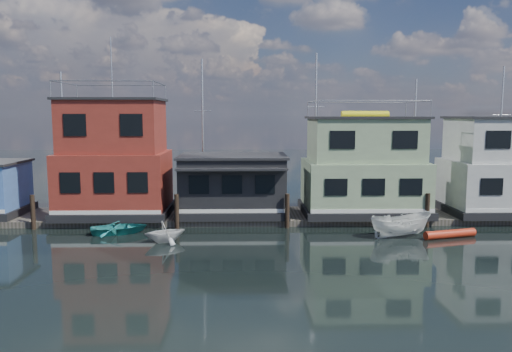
{
  "coord_description": "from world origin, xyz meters",
  "views": [
    {
      "loc": [
        0.2,
        -21.89,
        7.23
      ],
      "look_at": [
        1.09,
        12.0,
        3.0
      ],
      "focal_mm": 35.0,
      "sensor_mm": 36.0,
      "label": 1
    }
  ],
  "objects_px": {
    "houseboat_white": "(507,168)",
    "dinghy_white": "(165,232)",
    "motorboat": "(401,225)",
    "houseboat_green": "(364,168)",
    "houseboat_dark": "(233,185)",
    "houseboat_red": "(115,160)",
    "dinghy_teal": "(119,228)",
    "red_kayak": "(450,234)"
  },
  "relations": [
    {
      "from": "houseboat_white",
      "to": "dinghy_white",
      "type": "height_order",
      "value": "houseboat_white"
    },
    {
      "from": "motorboat",
      "to": "houseboat_green",
      "type": "bearing_deg",
      "value": -1.52
    },
    {
      "from": "dinghy_white",
      "to": "houseboat_dark",
      "type": "bearing_deg",
      "value": -56.63
    },
    {
      "from": "houseboat_red",
      "to": "houseboat_dark",
      "type": "height_order",
      "value": "houseboat_red"
    },
    {
      "from": "houseboat_dark",
      "to": "dinghy_teal",
      "type": "bearing_deg",
      "value": -149.73
    },
    {
      "from": "dinghy_white",
      "to": "red_kayak",
      "type": "bearing_deg",
      "value": -113.55
    },
    {
      "from": "red_kayak",
      "to": "dinghy_teal",
      "type": "relative_size",
      "value": 0.99
    },
    {
      "from": "red_kayak",
      "to": "houseboat_red",
      "type": "bearing_deg",
      "value": 149.22
    },
    {
      "from": "houseboat_green",
      "to": "dinghy_teal",
      "type": "distance_m",
      "value": 16.66
    },
    {
      "from": "red_kayak",
      "to": "dinghy_white",
      "type": "distance_m",
      "value": 16.57
    },
    {
      "from": "houseboat_red",
      "to": "houseboat_dark",
      "type": "relative_size",
      "value": 1.6
    },
    {
      "from": "houseboat_dark",
      "to": "houseboat_green",
      "type": "height_order",
      "value": "houseboat_green"
    },
    {
      "from": "houseboat_dark",
      "to": "red_kayak",
      "type": "xyz_separation_m",
      "value": [
        12.82,
        -5.61,
        -2.17
      ]
    },
    {
      "from": "houseboat_red",
      "to": "houseboat_green",
      "type": "bearing_deg",
      "value": 0.0
    },
    {
      "from": "houseboat_white",
      "to": "red_kayak",
      "type": "xyz_separation_m",
      "value": [
        -6.18,
        -5.63,
        -3.29
      ]
    },
    {
      "from": "houseboat_dark",
      "to": "houseboat_green",
      "type": "relative_size",
      "value": 0.88
    },
    {
      "from": "houseboat_dark",
      "to": "dinghy_teal",
      "type": "distance_m",
      "value": 8.19
    },
    {
      "from": "red_kayak",
      "to": "motorboat",
      "type": "xyz_separation_m",
      "value": [
        -2.84,
        0.27,
        0.5
      ]
    },
    {
      "from": "houseboat_green",
      "to": "houseboat_white",
      "type": "xyz_separation_m",
      "value": [
        10.0,
        -0.0,
        -0.01
      ]
    },
    {
      "from": "red_kayak",
      "to": "dinghy_white",
      "type": "relative_size",
      "value": 1.42
    },
    {
      "from": "red_kayak",
      "to": "motorboat",
      "type": "relative_size",
      "value": 0.87
    },
    {
      "from": "dinghy_white",
      "to": "dinghy_teal",
      "type": "relative_size",
      "value": 0.7
    },
    {
      "from": "houseboat_red",
      "to": "red_kayak",
      "type": "relative_size",
      "value": 3.56
    },
    {
      "from": "houseboat_green",
      "to": "houseboat_white",
      "type": "distance_m",
      "value": 10.0
    },
    {
      "from": "dinghy_white",
      "to": "motorboat",
      "type": "bearing_deg",
      "value": -112.04
    },
    {
      "from": "houseboat_red",
      "to": "houseboat_white",
      "type": "relative_size",
      "value": 1.41
    },
    {
      "from": "dinghy_white",
      "to": "houseboat_white",
      "type": "bearing_deg",
      "value": -100.23
    },
    {
      "from": "houseboat_dark",
      "to": "dinghy_white",
      "type": "xyz_separation_m",
      "value": [
        -3.73,
        -6.17,
        -1.8
      ]
    },
    {
      "from": "houseboat_green",
      "to": "motorboat",
      "type": "relative_size",
      "value": 2.19
    },
    {
      "from": "houseboat_dark",
      "to": "dinghy_teal",
      "type": "relative_size",
      "value": 2.19
    },
    {
      "from": "houseboat_dark",
      "to": "houseboat_white",
      "type": "xyz_separation_m",
      "value": [
        19.0,
        0.02,
        1.12
      ]
    },
    {
      "from": "red_kayak",
      "to": "houseboat_dark",
      "type": "bearing_deg",
      "value": 140.72
    },
    {
      "from": "houseboat_red",
      "to": "houseboat_white",
      "type": "distance_m",
      "value": 27.01
    },
    {
      "from": "houseboat_dark",
      "to": "motorboat",
      "type": "distance_m",
      "value": 11.45
    },
    {
      "from": "houseboat_dark",
      "to": "red_kayak",
      "type": "distance_m",
      "value": 14.17
    },
    {
      "from": "dinghy_white",
      "to": "dinghy_teal",
      "type": "height_order",
      "value": "dinghy_white"
    },
    {
      "from": "motorboat",
      "to": "houseboat_dark",
      "type": "bearing_deg",
      "value": 49.95
    },
    {
      "from": "dinghy_teal",
      "to": "houseboat_white",
      "type": "bearing_deg",
      "value": -98.42
    },
    {
      "from": "houseboat_white",
      "to": "dinghy_white",
      "type": "distance_m",
      "value": 23.74
    },
    {
      "from": "houseboat_green",
      "to": "red_kayak",
      "type": "bearing_deg",
      "value": -55.83
    },
    {
      "from": "houseboat_white",
      "to": "red_kayak",
      "type": "distance_m",
      "value": 8.98
    },
    {
      "from": "houseboat_dark",
      "to": "red_kayak",
      "type": "relative_size",
      "value": 2.22
    }
  ]
}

